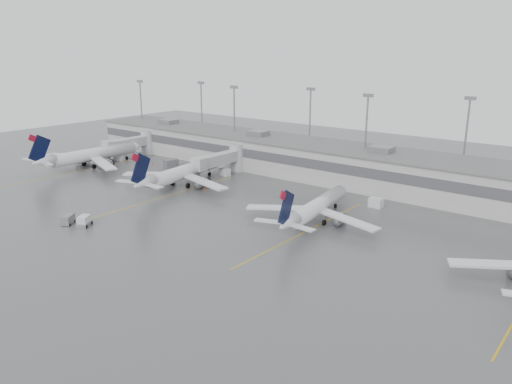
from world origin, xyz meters
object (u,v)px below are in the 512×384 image
Objects in this scene: jet_far_left at (90,155)px; jet_mid_right at (315,207)px; jet_mid_left at (181,173)px; baggage_tug at (84,222)px.

jet_far_left is 1.17× the size of jet_mid_right.
jet_far_left is at bearing 174.28° from jet_mid_left.
jet_mid_right is 41.32m from baggage_tug.
jet_far_left reaches higher than jet_mid_left.
jet_mid_left reaches higher than jet_mid_right.
jet_mid_left is 37.14m from jet_mid_right.
jet_mid_left is at bearing 3.34° from jet_far_left.
jet_mid_left is 9.16× the size of baggage_tug.
baggage_tug is at bearing -146.74° from jet_mid_right.
jet_mid_right is 8.20× the size of baggage_tug.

